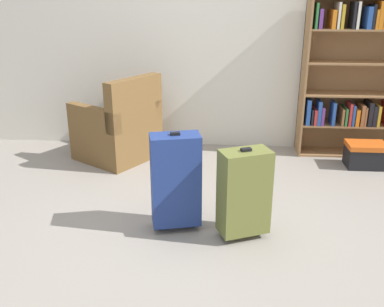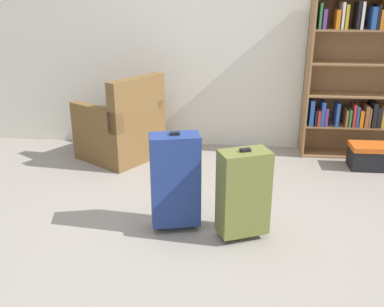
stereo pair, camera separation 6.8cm
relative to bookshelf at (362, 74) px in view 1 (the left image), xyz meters
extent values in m
plane|color=gray|center=(-1.66, -1.87, -0.88)|extent=(9.94, 9.94, 0.00)
cube|color=beige|center=(-1.66, 0.21, 0.42)|extent=(5.68, 0.10, 2.60)
cube|color=olive|center=(-0.60, -0.02, -0.06)|extent=(0.02, 0.32, 1.66)
cube|color=olive|center=(-0.02, 0.13, -0.06)|extent=(1.19, 0.02, 1.66)
cube|color=olive|center=(-0.02, -0.02, -0.87)|extent=(1.15, 0.30, 0.02)
cube|color=olive|center=(-0.02, -0.02, -0.54)|extent=(1.15, 0.30, 0.02)
cube|color=olive|center=(-0.02, -0.02, -0.21)|extent=(1.15, 0.30, 0.02)
cube|color=olive|center=(-0.02, -0.02, 0.12)|extent=(1.15, 0.30, 0.02)
cube|color=olive|center=(-0.02, -0.02, 0.45)|extent=(1.15, 0.30, 0.02)
cube|color=#264C99|center=(-0.54, -0.08, -0.40)|extent=(0.04, 0.18, 0.27)
cube|color=black|center=(-0.50, -0.07, -0.45)|extent=(0.02, 0.20, 0.17)
cube|color=#B22D2D|center=(-0.46, -0.07, -0.45)|extent=(0.03, 0.20, 0.17)
cube|color=#264C99|center=(-0.43, -0.08, -0.40)|extent=(0.04, 0.18, 0.26)
cube|color=#66337F|center=(-0.39, -0.07, -0.44)|extent=(0.03, 0.20, 0.19)
cube|color=#264C99|center=(-0.28, -0.08, -0.41)|extent=(0.03, 0.18, 0.25)
cube|color=brown|center=(-0.18, -0.07, -0.44)|extent=(0.02, 0.19, 0.18)
cube|color=#2D7238|center=(-0.15, -0.05, -0.44)|extent=(0.02, 0.23, 0.19)
cube|color=#B22D2D|center=(-0.11, -0.08, -0.41)|extent=(0.03, 0.18, 0.24)
cube|color=#264C99|center=(-0.07, -0.04, -0.42)|extent=(0.03, 0.26, 0.22)
cube|color=orange|center=(-0.03, -0.06, -0.44)|extent=(0.04, 0.21, 0.18)
cube|color=brown|center=(0.02, -0.06, -0.42)|extent=(0.04, 0.22, 0.22)
cube|color=brown|center=(0.05, -0.07, -0.43)|extent=(0.02, 0.19, 0.20)
cube|color=black|center=(0.10, -0.05, -0.40)|extent=(0.04, 0.24, 0.26)
cube|color=black|center=(0.15, -0.04, -0.42)|extent=(0.04, 0.27, 0.22)
cube|color=gold|center=(0.19, -0.03, -0.42)|extent=(0.03, 0.27, 0.22)
cube|color=#2D7238|center=(-0.55, -0.04, 0.58)|extent=(0.02, 0.26, 0.25)
cube|color=#66337F|center=(-0.51, -0.07, 0.56)|extent=(0.04, 0.20, 0.19)
cube|color=orange|center=(-0.38, -0.04, 0.55)|extent=(0.04, 0.25, 0.18)
cube|color=silver|center=(-0.34, -0.05, 0.59)|extent=(0.02, 0.24, 0.25)
cube|color=gold|center=(-0.30, -0.08, 0.58)|extent=(0.03, 0.18, 0.23)
cube|color=black|center=(-0.19, -0.07, 0.59)|extent=(0.02, 0.19, 0.26)
cube|color=silver|center=(-0.15, -0.08, 0.59)|extent=(0.03, 0.18, 0.26)
cube|color=#264C99|center=(-0.04, -0.06, 0.57)|extent=(0.04, 0.22, 0.21)
cube|color=black|center=(-0.01, -0.06, 0.58)|extent=(0.03, 0.21, 0.23)
cube|color=orange|center=(0.03, -0.08, 0.55)|extent=(0.03, 0.18, 0.19)
cube|color=orange|center=(0.06, -0.06, 0.59)|extent=(0.04, 0.22, 0.26)
cube|color=orange|center=(0.11, -0.04, 0.58)|extent=(0.03, 0.25, 0.23)
cube|color=brown|center=(-2.58, -0.32, -0.68)|extent=(0.97, 0.97, 0.40)
cube|color=#91724F|center=(-2.58, -0.32, -0.44)|extent=(0.76, 0.74, 0.08)
cube|color=brown|center=(-2.33, -0.47, -0.23)|extent=(0.48, 0.65, 0.50)
cube|color=brown|center=(-2.41, -0.06, -0.37)|extent=(0.64, 0.47, 0.22)
cube|color=brown|center=(-2.74, -0.57, -0.37)|extent=(0.64, 0.47, 0.22)
cylinder|color=white|center=(-2.06, -0.28, -0.84)|extent=(0.08, 0.08, 0.10)
torus|color=white|center=(-2.00, -0.28, -0.83)|extent=(0.06, 0.01, 0.06)
cube|color=black|center=(0.02, -0.41, -0.77)|extent=(0.38, 0.27, 0.22)
cube|color=#D85919|center=(0.02, -0.41, -0.66)|extent=(0.39, 0.28, 0.05)
cube|color=navy|center=(-1.78, -1.77, -0.48)|extent=(0.40, 0.27, 0.70)
cube|color=black|center=(-1.78, -1.77, -0.12)|extent=(0.08, 0.05, 0.02)
cylinder|color=black|center=(-1.91, -1.80, -0.86)|extent=(0.06, 0.06, 0.05)
cylinder|color=black|center=(-1.66, -1.74, -0.86)|extent=(0.06, 0.06, 0.05)
cube|color=brown|center=(-1.28, -1.86, -0.52)|extent=(0.40, 0.32, 0.63)
cube|color=black|center=(-1.28, -1.86, -0.20)|extent=(0.08, 0.06, 0.02)
cylinder|color=black|center=(-1.40, -1.91, -0.86)|extent=(0.07, 0.07, 0.05)
cylinder|color=black|center=(-1.17, -1.81, -0.86)|extent=(0.07, 0.07, 0.05)
camera|label=1|loc=(-1.45, -4.72, 0.85)|focal=41.15mm
camera|label=2|loc=(-1.38, -4.71, 0.85)|focal=41.15mm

